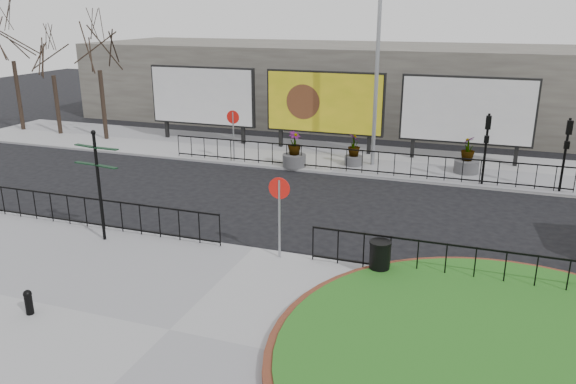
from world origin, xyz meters
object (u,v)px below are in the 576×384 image
at_px(litter_bin, 380,258).
at_px(planter_b, 354,152).
at_px(billboard_mid, 324,103).
at_px(planter_a, 294,154).
at_px(bollard, 28,301).
at_px(fingerpost_sign, 98,175).
at_px(planter_c, 467,160).
at_px(lamp_post, 377,64).

xyz_separation_m(litter_bin, planter_b, (-3.34, 11.16, 0.12)).
height_order(billboard_mid, planter_b, billboard_mid).
distance_m(billboard_mid, planter_a, 4.06).
distance_m(bollard, planter_b, 16.62).
xyz_separation_m(planter_a, planter_b, (2.58, 1.16, 0.03)).
distance_m(fingerpost_sign, planter_a, 10.90).
distance_m(billboard_mid, litter_bin, 14.78).
xyz_separation_m(litter_bin, planter_c, (1.76, 11.60, 0.09)).
distance_m(litter_bin, planter_a, 11.62).
bearing_deg(lamp_post, planter_a, -154.84).
bearing_deg(planter_b, planter_c, 4.92).
height_order(litter_bin, planter_c, planter_c).
bearing_deg(litter_bin, bollard, -147.04).
relative_size(billboard_mid, bollard, 9.73).
height_order(lamp_post, bollard, lamp_post).
distance_m(litter_bin, planter_b, 11.65).
xyz_separation_m(billboard_mid, litter_bin, (5.52, -13.57, -1.97)).
bearing_deg(billboard_mid, planter_b, -47.88).
bearing_deg(planter_a, bollard, -96.33).
relative_size(bollard, litter_bin, 0.63).
xyz_separation_m(fingerpost_sign, planter_c, (10.55, 12.00, -1.55)).
distance_m(litter_bin, planter_c, 11.73).
distance_m(fingerpost_sign, planter_c, 16.05).
bearing_deg(planter_c, lamp_post, 180.00).
bearing_deg(planter_b, fingerpost_sign, -115.24).
relative_size(lamp_post, planter_b, 6.15).
height_order(planter_a, planter_c, planter_a).
distance_m(lamp_post, fingerpost_sign, 13.78).
bearing_deg(lamp_post, bollard, -107.04).
height_order(billboard_mid, planter_c, billboard_mid).
relative_size(billboard_mid, planter_b, 4.13).
bearing_deg(lamp_post, planter_b, -152.07).
bearing_deg(bollard, planter_c, 60.52).
relative_size(fingerpost_sign, planter_a, 2.14).
xyz_separation_m(billboard_mid, fingerpost_sign, (-3.27, -13.97, -0.33)).
xyz_separation_m(planter_b, planter_c, (5.10, 0.44, -0.03)).
distance_m(lamp_post, litter_bin, 12.59).
xyz_separation_m(lamp_post, bollard, (-5.06, -16.51, -4.36)).
bearing_deg(bollard, lamp_post, 72.96).
bearing_deg(billboard_mid, fingerpost_sign, -103.18).
bearing_deg(planter_b, lamp_post, 27.93).
bearing_deg(planter_c, litter_bin, -98.64).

